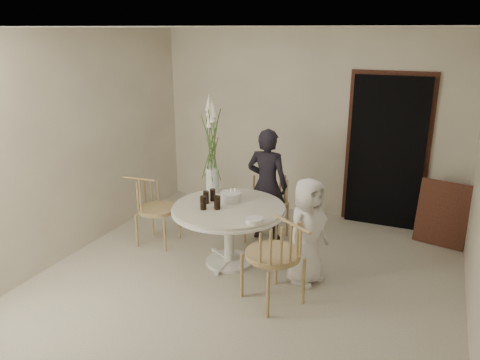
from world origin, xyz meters
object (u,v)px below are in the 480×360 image
at_px(chair_right, 282,250).
at_px(chair_far, 271,193).
at_px(chair_left, 149,201).
at_px(birthday_cake, 231,197).
at_px(table, 229,215).
at_px(girl, 267,185).
at_px(boy, 307,231).
at_px(flower_vase, 212,147).

bearing_deg(chair_right, chair_far, -123.66).
relative_size(chair_left, birthday_cake, 3.67).
bearing_deg(chair_far, chair_left, -148.93).
height_order(table, chair_right, chair_right).
bearing_deg(table, girl, 79.37).
bearing_deg(boy, flower_vase, 94.28).
height_order(chair_far, flower_vase, flower_vase).
bearing_deg(boy, chair_left, 106.92).
xyz_separation_m(chair_far, flower_vase, (-0.58, -0.55, 0.70)).
xyz_separation_m(birthday_cake, flower_vase, (-0.36, 0.23, 0.52)).
height_order(chair_right, flower_vase, flower_vase).
xyz_separation_m(chair_far, chair_right, (0.68, -1.57, 0.03)).
bearing_deg(birthday_cake, chair_far, 73.92).
bearing_deg(girl, table, 79.48).
bearing_deg(chair_left, table, -100.23).
height_order(chair_right, birthday_cake, chair_right).
relative_size(table, chair_far, 1.42).
height_order(girl, birthday_cake, girl).
distance_m(boy, birthday_cake, 1.03).
bearing_deg(boy, table, 109.01).
bearing_deg(boy, chair_far, 60.00).
bearing_deg(chair_right, table, -93.66).
xyz_separation_m(chair_far, chair_left, (-1.38, -0.80, -0.04)).
bearing_deg(chair_right, birthday_cake, -98.08).
distance_m(chair_far, chair_right, 1.71).
bearing_deg(girl, chair_far, -104.97).
bearing_deg(birthday_cake, chair_right, -41.00).
relative_size(birthday_cake, flower_vase, 0.20).
xyz_separation_m(chair_right, birthday_cake, (-0.90, 0.79, 0.15)).
relative_size(chair_right, chair_left, 1.12).
distance_m(table, birthday_cake, 0.23).
distance_m(chair_far, chair_left, 1.60).
relative_size(boy, birthday_cake, 5.02).
xyz_separation_m(chair_far, birthday_cake, (-0.23, -0.78, 0.18)).
bearing_deg(flower_vase, chair_left, -163.00).
bearing_deg(birthday_cake, chair_left, -179.24).
bearing_deg(table, flower_vase, 136.59).
bearing_deg(chair_right, flower_vase, -95.98).
relative_size(chair_far, boy, 0.78).
bearing_deg(boy, girl, 63.37).
height_order(chair_left, girl, girl).
bearing_deg(chair_far, girl, -103.93).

